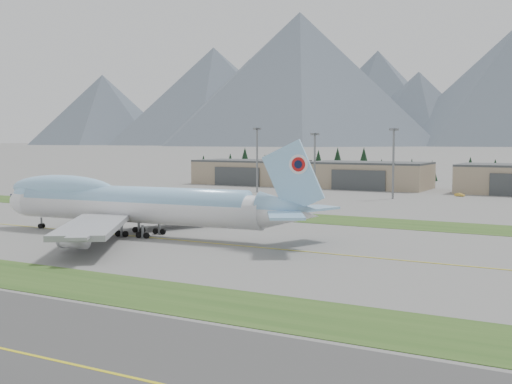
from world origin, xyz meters
The scene contains 11 objects.
ground centered at (0.00, 0.00, 0.00)m, with size 7000.00×7000.00×0.00m, color slate.
grass_strip_near centered at (0.00, -38.00, 0.00)m, with size 400.00×14.00×0.08m, color #2C4F1C.
grass_strip_far centered at (0.00, 45.00, 0.00)m, with size 400.00×18.00×0.08m, color #2C4F1C.
taxiway_line_main centered at (0.00, 0.00, 0.00)m, with size 400.00×0.40×0.02m, color gold.
boeing_747_freighter centered at (-15.92, 1.39, 6.54)m, with size 75.28×64.85×19.83m.
hangar_left centered at (-70.00, 149.90, 5.39)m, with size 48.00×26.60×10.80m.
hangar_center centered at (-15.00, 149.90, 5.39)m, with size 48.00×26.60×10.80m.
floodlight_masts centered at (18.73, 108.94, 16.08)m, with size 146.23×7.97×24.32m.
service_vehicle_a centered at (-34.80, 116.06, 0.00)m, with size 1.61×3.98×1.36m, color silver.
service_vehicle_b centered at (25.49, 127.86, 0.00)m, with size 1.29×3.66×1.21m, color gold.
conifer_belt centered at (7.93, 212.03, 7.16)m, with size 275.35×16.53×16.60m.
Camera 1 is at (69.48, -102.42, 19.64)m, focal length 45.00 mm.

